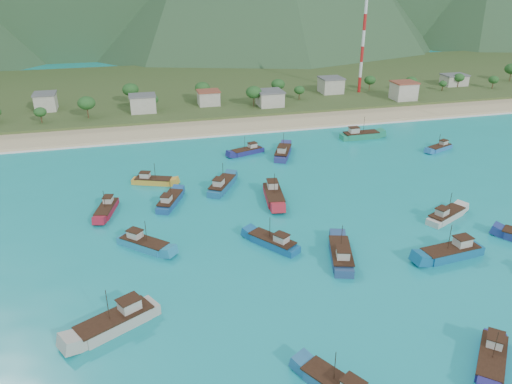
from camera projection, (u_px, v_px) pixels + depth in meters
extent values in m
plane|color=#0D8A96|center=(311.00, 239.00, 98.10)|extent=(600.00, 600.00, 0.00)
cube|color=beige|center=(229.00, 126.00, 167.79)|extent=(400.00, 18.00, 1.20)
cube|color=#385123|center=(201.00, 88.00, 221.59)|extent=(400.00, 110.00, 2.40)
cube|color=white|center=(235.00, 135.00, 159.41)|extent=(400.00, 2.50, 0.08)
cube|color=beige|center=(46.00, 102.00, 179.44)|extent=(7.16, 7.82, 5.80)
cube|color=beige|center=(143.00, 104.00, 177.16)|extent=(8.74, 6.79, 5.72)
cube|color=beige|center=(209.00, 98.00, 186.48)|extent=(7.72, 6.44, 4.99)
cube|color=beige|center=(270.00, 99.00, 185.70)|extent=(8.86, 8.94, 5.13)
cube|color=beige|center=(331.00, 86.00, 204.68)|extent=(8.61, 8.30, 5.80)
cube|color=beige|center=(404.00, 91.00, 193.98)|extent=(8.49, 7.55, 6.46)
cube|color=beige|center=(454.00, 80.00, 217.96)|extent=(9.97, 7.14, 4.27)
cylinder|color=red|center=(359.00, 85.00, 205.54)|extent=(1.20, 1.20, 6.14)
cylinder|color=white|center=(361.00, 70.00, 203.02)|extent=(1.20, 1.20, 6.14)
cylinder|color=red|center=(362.00, 54.00, 200.50)|extent=(1.20, 1.20, 6.14)
cylinder|color=white|center=(363.00, 38.00, 197.97)|extent=(1.20, 1.20, 6.14)
cylinder|color=red|center=(365.00, 22.00, 195.45)|extent=(1.20, 1.20, 6.14)
cylinder|color=white|center=(366.00, 5.00, 192.93)|extent=(1.20, 1.20, 6.14)
cube|color=navy|center=(491.00, 361.00, 66.75)|extent=(9.72, 10.20, 1.98)
cube|color=beige|center=(495.00, 341.00, 67.81)|extent=(3.14, 3.17, 1.61)
cylinder|color=#382114|center=(495.00, 345.00, 64.93)|extent=(0.12, 0.12, 4.45)
cube|color=maroon|center=(107.00, 211.00, 108.34)|extent=(5.37, 10.34, 1.80)
cube|color=beige|center=(108.00, 200.00, 109.52)|extent=(2.33, 2.65, 1.47)
cylinder|color=#382114|center=(104.00, 200.00, 106.62)|extent=(0.12, 0.12, 4.06)
cube|color=navy|center=(283.00, 153.00, 141.22)|extent=(8.19, 12.12, 2.14)
cube|color=beige|center=(282.00, 150.00, 138.27)|extent=(3.09, 3.34, 1.74)
cylinder|color=#382114|center=(284.00, 141.00, 140.39)|extent=(0.12, 0.12, 4.81)
cube|color=navy|center=(341.00, 256.00, 90.99)|extent=(6.94, 12.42, 2.17)
cube|color=beige|center=(343.00, 254.00, 87.97)|extent=(2.90, 3.24, 1.76)
cylinder|color=#382114|center=(342.00, 237.00, 90.16)|extent=(0.12, 0.12, 4.87)
cube|color=#105E8D|center=(450.00, 254.00, 91.58)|extent=(12.57, 4.88, 2.23)
cube|color=beige|center=(462.00, 242.00, 91.56)|extent=(3.01, 2.52, 1.81)
cylinder|color=#382114|center=(450.00, 237.00, 89.87)|extent=(0.12, 0.12, 5.02)
cube|color=#1D5F8C|center=(222.00, 186.00, 120.21)|extent=(8.86, 11.49, 2.08)
cube|color=beige|center=(219.00, 183.00, 117.40)|extent=(3.14, 3.31, 1.69)
cylinder|color=#382114|center=(223.00, 172.00, 119.39)|extent=(0.12, 0.12, 4.67)
cube|color=#1B4D8A|center=(170.00, 202.00, 112.35)|extent=(7.21, 10.79, 1.90)
cube|color=beige|center=(167.00, 199.00, 109.72)|extent=(2.74, 2.96, 1.55)
cylinder|color=#382114|center=(170.00, 188.00, 111.61)|extent=(0.12, 0.12, 4.28)
cube|color=#135991|center=(272.00, 243.00, 95.46)|extent=(8.73, 10.56, 1.94)
cube|color=beige|center=(281.00, 239.00, 93.45)|extent=(3.00, 3.11, 1.58)
cylinder|color=#382114|center=(270.00, 228.00, 94.52)|extent=(0.12, 0.12, 4.37)
cube|color=beige|center=(446.00, 216.00, 105.68)|extent=(11.01, 7.54, 1.95)
cube|color=beige|center=(442.00, 212.00, 103.66)|extent=(3.05, 2.83, 1.58)
cylinder|color=#382114|center=(450.00, 202.00, 104.74)|extent=(0.12, 0.12, 4.38)
cylinder|color=#382114|center=(335.00, 366.00, 61.58)|extent=(0.12, 0.12, 4.42)
cube|color=red|center=(274.00, 197.00, 114.26)|extent=(5.37, 12.64, 2.23)
cube|color=beige|center=(272.00, 185.00, 115.70)|extent=(2.62, 3.08, 1.81)
cylinder|color=#382114|center=(274.00, 184.00, 112.14)|extent=(0.12, 0.12, 5.01)
cube|color=navy|center=(247.00, 152.00, 142.71)|extent=(10.23, 5.78, 1.78)
cube|color=beige|center=(252.00, 146.00, 143.03)|extent=(2.68, 2.40, 1.45)
cylinder|color=#382114|center=(245.00, 143.00, 141.25)|extent=(0.12, 0.12, 4.01)
cube|color=gold|center=(154.00, 182.00, 122.93)|extent=(10.23, 6.35, 1.79)
cube|color=beige|center=(145.00, 175.00, 122.49)|extent=(2.75, 2.51, 1.46)
cylinder|color=#382114|center=(155.00, 171.00, 121.67)|extent=(0.12, 0.12, 4.03)
cube|color=#AFACA0|center=(115.00, 324.00, 73.48)|extent=(13.01, 9.34, 2.32)
cube|color=beige|center=(129.00, 305.00, 74.24)|extent=(3.66, 3.43, 1.88)
cylinder|color=#382114|center=(108.00, 305.00, 71.49)|extent=(0.12, 0.12, 5.21)
cube|color=#1A835F|center=(361.00, 136.00, 155.54)|extent=(12.34, 3.66, 2.24)
cube|color=beige|center=(354.00, 130.00, 154.13)|extent=(2.81, 2.26, 1.82)
cylinder|color=#382114|center=(364.00, 125.00, 154.21)|extent=(0.12, 0.12, 5.05)
cube|color=teal|center=(145.00, 245.00, 94.60)|extent=(10.01, 9.84, 1.97)
cube|color=beige|center=(135.00, 234.00, 94.86)|extent=(3.15, 3.14, 1.60)
cylinder|color=#382114|center=(146.00, 231.00, 93.01)|extent=(0.12, 0.12, 4.43)
cube|color=#286EB3|center=(439.00, 149.00, 145.63)|extent=(9.38, 5.89, 1.64)
cube|color=beige|center=(444.00, 143.00, 146.03)|extent=(2.53, 2.31, 1.34)
cylinder|color=#382114|center=(439.00, 140.00, 144.25)|extent=(0.12, 0.12, 3.70)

